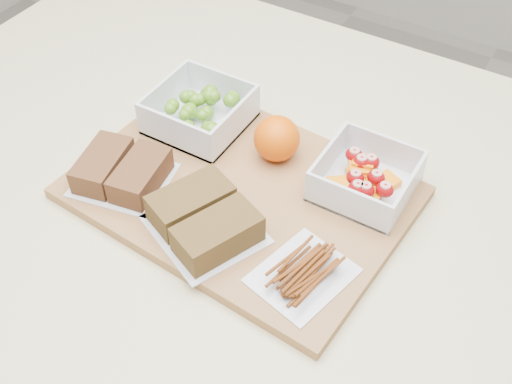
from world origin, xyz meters
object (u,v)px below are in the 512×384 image
at_px(grape_container, 201,111).
at_px(sandwich_bag_center, 204,219).
at_px(cutting_board, 240,192).
at_px(fruit_container, 365,179).
at_px(sandwich_bag_left, 122,171).
at_px(orange, 277,139).
at_px(pretzel_bag, 303,269).

xyz_separation_m(grape_container, sandwich_bag_center, (0.12, -0.17, -0.00)).
bearing_deg(cutting_board, grape_container, 148.79).
relative_size(grape_container, sandwich_bag_center, 0.75).
height_order(fruit_container, sandwich_bag_left, fruit_container).
height_order(orange, sandwich_bag_center, orange).
bearing_deg(orange, fruit_container, 1.13).
height_order(grape_container, sandwich_bag_center, grape_container).
height_order(grape_container, orange, orange).
relative_size(orange, sandwich_bag_center, 0.37).
xyz_separation_m(orange, sandwich_bag_center, (-0.01, -0.16, -0.01)).
relative_size(cutting_board, sandwich_bag_center, 2.50).
xyz_separation_m(sandwich_bag_left, sandwich_bag_center, (0.14, -0.02, 0.00)).
distance_m(grape_container, sandwich_bag_left, 0.15).
bearing_deg(cutting_board, sandwich_bag_center, -85.35).
bearing_deg(grape_container, sandwich_bag_left, -98.78).
distance_m(orange, pretzel_bag, 0.21).
bearing_deg(orange, grape_container, 177.95).
relative_size(fruit_container, orange, 1.86).
distance_m(sandwich_bag_left, sandwich_bag_center, 0.14).
bearing_deg(grape_container, cutting_board, -35.38).
xyz_separation_m(grape_container, pretzel_bag, (0.25, -0.17, -0.01)).
distance_m(grape_container, pretzel_bag, 0.30).
height_order(cutting_board, sandwich_bag_center, sandwich_bag_center).
relative_size(cutting_board, fruit_container, 3.58).
relative_size(cutting_board, grape_container, 3.33).
xyz_separation_m(cutting_board, sandwich_bag_center, (0.00, -0.08, 0.03)).
bearing_deg(grape_container, fruit_container, -0.44).
xyz_separation_m(fruit_container, sandwich_bag_left, (-0.28, -0.15, -0.00)).
distance_m(grape_container, sandwich_bag_center, 0.20).
distance_m(fruit_container, sandwich_bag_left, 0.32).
distance_m(grape_container, fruit_container, 0.26).
height_order(grape_container, fruit_container, grape_container).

